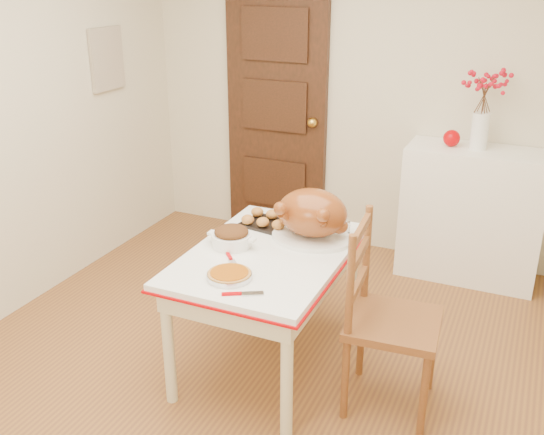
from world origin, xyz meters
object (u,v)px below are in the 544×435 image
at_px(kitchen_table, 268,309).
at_px(turkey_platter, 312,215).
at_px(chair_oak, 394,319).
at_px(sideboard, 471,214).
at_px(pumpkin_pie, 229,274).

bearing_deg(kitchen_table, turkey_platter, 57.43).
bearing_deg(kitchen_table, chair_oak, -5.03).
relative_size(sideboard, chair_oak, 0.95).
relative_size(sideboard, turkey_platter, 2.10).
bearing_deg(chair_oak, pumpkin_pie, 106.48).
bearing_deg(chair_oak, sideboard, -10.05).
xyz_separation_m(sideboard, kitchen_table, (-0.88, -1.60, -0.13)).
bearing_deg(kitchen_table, pumpkin_pie, -97.62).
distance_m(chair_oak, turkey_platter, 0.73).
bearing_deg(sideboard, chair_oak, -95.50).
bearing_deg(turkey_platter, kitchen_table, -140.17).
distance_m(sideboard, chair_oak, 1.67).
xyz_separation_m(sideboard, chair_oak, (-0.16, -1.66, 0.02)).
relative_size(kitchen_table, turkey_platter, 2.58).
xyz_separation_m(sideboard, turkey_platter, (-0.72, -1.35, 0.37)).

